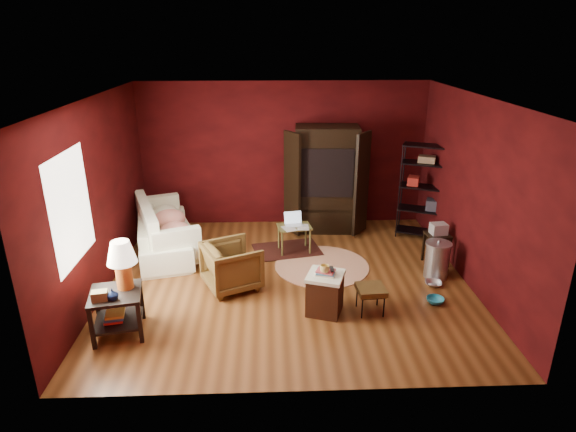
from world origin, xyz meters
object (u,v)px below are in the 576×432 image
(hamper, at_px, (325,292))
(wire_shelving, at_px, (425,188))
(side_table, at_px, (119,279))
(tv_armoire, at_px, (326,178))
(armchair, at_px, (232,264))
(laptop_desk, at_px, (294,229))
(sofa, at_px, (164,228))

(hamper, height_order, wire_shelving, wire_shelving)
(side_table, xyz_separation_m, hamper, (2.64, 0.33, -0.44))
(side_table, bearing_deg, tv_armoire, 48.02)
(armchair, distance_m, laptop_desk, 1.59)
(hamper, distance_m, laptop_desk, 2.01)
(side_table, height_order, laptop_desk, side_table)
(armchair, relative_size, side_table, 0.63)
(armchair, relative_size, tv_armoire, 0.38)
(wire_shelving, bearing_deg, tv_armoire, -170.35)
(side_table, bearing_deg, wire_shelving, 31.36)
(sofa, xyz_separation_m, hamper, (2.60, -2.13, -0.12))
(side_table, bearing_deg, sofa, 89.09)
(sofa, bearing_deg, tv_armoire, -87.31)
(sofa, bearing_deg, side_table, 165.56)
(hamper, bearing_deg, laptop_desk, 99.12)
(laptop_desk, relative_size, wire_shelving, 0.40)
(side_table, xyz_separation_m, laptop_desk, (2.32, 2.31, -0.30))
(hamper, xyz_separation_m, laptop_desk, (-0.32, 1.98, 0.13))
(sofa, height_order, hamper, sofa)
(armchair, bearing_deg, laptop_desk, -64.03)
(sofa, xyz_separation_m, laptop_desk, (2.28, -0.14, 0.01))
(side_table, bearing_deg, armchair, 39.34)
(armchair, xyz_separation_m, side_table, (-1.32, -1.08, 0.35))
(laptop_desk, bearing_deg, tv_armoire, 47.59)
(sofa, xyz_separation_m, tv_armoire, (2.94, 0.85, 0.63))
(armchair, bearing_deg, hamper, -144.52)
(armchair, distance_m, tv_armoire, 2.85)
(laptop_desk, bearing_deg, armchair, -138.38)
(hamper, height_order, tv_armoire, tv_armoire)
(side_table, distance_m, wire_shelving, 5.56)
(armchair, distance_m, side_table, 1.74)
(armchair, xyz_separation_m, wire_shelving, (3.42, 1.81, 0.58))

